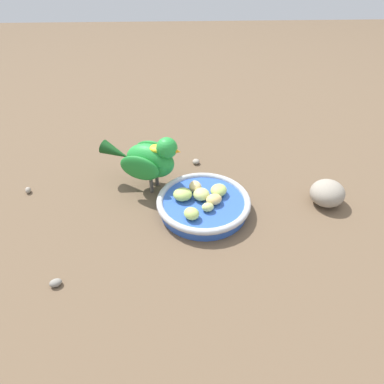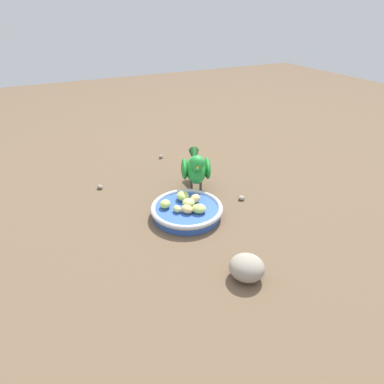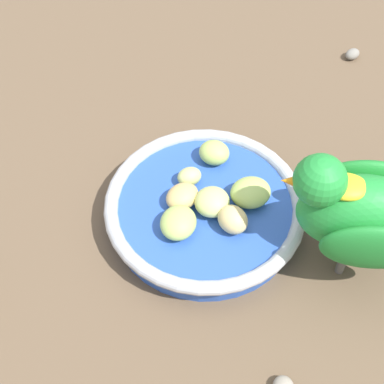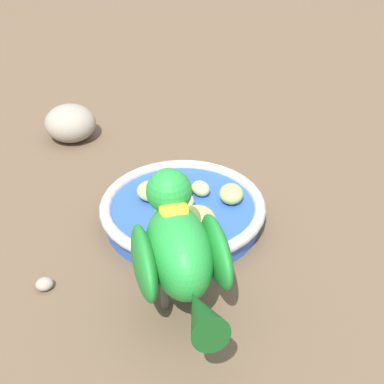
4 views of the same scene
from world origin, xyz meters
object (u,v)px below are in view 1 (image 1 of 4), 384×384
Objects in this scene: apple_piece_5 at (201,194)px; pebble_2 at (28,190)px; apple_piece_6 at (192,214)px; pebble_0 at (56,283)px; apple_piece_0 at (183,194)px; apple_piece_3 at (209,207)px; apple_piece_2 at (219,189)px; parrot at (149,159)px; apple_piece_1 at (195,187)px; pebble_1 at (196,162)px; apple_piece_4 at (214,199)px; rock_large at (327,193)px; feeding_bowl at (203,204)px.

apple_piece_5 is 2.09× the size of pebble_2.
apple_piece_6 is 0.27m from pebble_0.
apple_piece_0 is at bearing 14.78° from apple_piece_6.
apple_piece_6 reaches higher than apple_piece_3.
apple_piece_2 is 0.20× the size of parrot.
apple_piece_1 is at bearing -48.37° from apple_piece_0.
apple_piece_1 is (0.02, -0.03, 0.00)m from apple_piece_0.
pebble_1 and pebble_2 have the same top height.
rock_large reaches higher than apple_piece_4.
pebble_0 is at bearing -152.61° from pebble_2.
apple_piece_5 is (-0.02, 0.04, 0.00)m from apple_piece_2.
apple_piece_4 is 1.81× the size of pebble_1.
pebble_0 is 0.44m from pebble_1.
apple_piece_2 is 0.36m from pebble_0.
apple_piece_5 is 0.18× the size of parrot.
rock_large is (-0.07, -0.38, -0.05)m from parrot.
apple_piece_2 is 0.03m from apple_piece_4.
apple_piece_6 is (-0.07, 0.06, -0.00)m from apple_piece_2.
apple_piece_2 is at bearing -24.76° from apple_piece_3.
pebble_2 is at bearing 70.26° from apple_piece_6.
apple_piece_6 reaches higher than feeding_bowl.
rock_large is at bearing -80.50° from apple_piece_3.
apple_piece_0 is 0.06m from apple_piece_6.
rock_large is at bearing -87.42° from feeding_bowl.
apple_piece_3 is at bearing 99.50° from rock_large.
apple_piece_5 is 0.18m from pebble_1.
apple_piece_2 is 1.56× the size of apple_piece_3.
apple_piece_0 reaches higher than feeding_bowl.
apple_piece_3 is at bearing 152.20° from apple_piece_4.
apple_piece_1 is at bearing 176.11° from pebble_1.
apple_piece_6 is 0.17m from parrot.
rock_large is at bearing -92.55° from apple_piece_2.
pebble_0 and pebble_2 have the same top height.
apple_piece_6 is at bearing 140.57° from apple_piece_2.
apple_piece_6 reaches higher than pebble_0.
apple_piece_1 is 0.28m from rock_large.
parrot reaches higher than apple_piece_4.
apple_piece_5 is at bearing 91.00° from rock_large.
apple_piece_1 is at bearing -49.00° from pebble_0.
pebble_1 is at bearing 58.01° from rock_large.
rock_large is 0.66m from pebble_2.
apple_piece_0 reaches higher than pebble_0.
feeding_bowl is at bearing 15.46° from apple_piece_3.
apple_piece_5 is at bearing 111.92° from apple_piece_2.
apple_piece_5 is at bearing -156.47° from apple_piece_1.
apple_piece_3 is 1.50× the size of pebble_2.
pebble_1 is (0.36, -0.25, 0.00)m from pebble_0.
apple_piece_6 is (-0.05, 0.03, 0.02)m from feeding_bowl.
feeding_bowl is 0.32m from pebble_0.
apple_piece_5 is (0.04, 0.01, 0.00)m from apple_piece_3.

